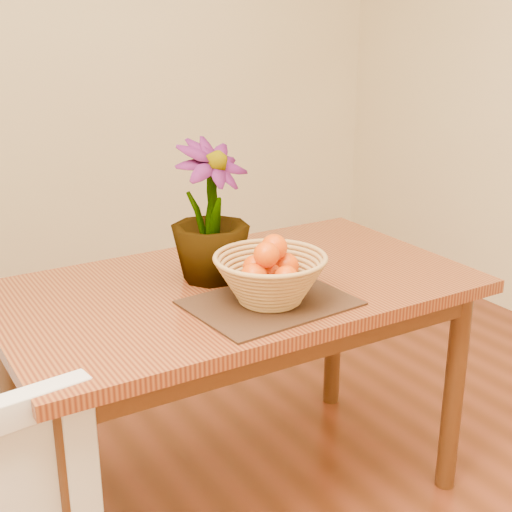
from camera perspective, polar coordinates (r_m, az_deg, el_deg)
wall_back at (r=3.80m, az=-16.91°, el=15.78°), size 4.00×0.02×2.70m
table at (r=2.16m, az=-1.57°, el=-4.30°), size 1.40×0.80×0.75m
placemat at (r=1.97m, az=1.12°, el=-3.77°), size 0.46×0.36×0.01m
wicker_basket at (r=1.94m, az=1.14°, el=-1.97°), size 0.31×0.31×0.13m
orange_pile at (r=1.93m, az=1.15°, el=-0.75°), size 0.19×0.19×0.13m
potted_plant at (r=2.09m, az=-3.70°, el=3.54°), size 0.29×0.29×0.42m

